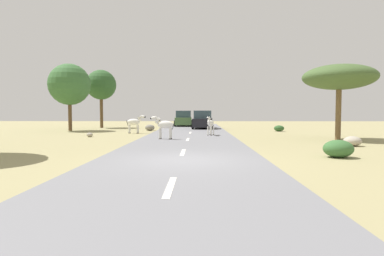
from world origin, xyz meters
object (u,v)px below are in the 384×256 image
zebra_0 (210,124)px  rock_3 (90,135)px  bush_0 (338,149)px  rock_2 (150,128)px  tree_2 (69,85)px  car_0 (184,119)px  car_1 (203,120)px  tree_0 (101,85)px  zebra_2 (135,122)px  rock_0 (352,141)px  bush_1 (279,128)px  tree_4 (339,78)px  zebra_1 (164,125)px

zebra_0 → rock_3: 8.24m
bush_0 → rock_2: (-9.51, 16.40, -0.06)m
tree_2 → car_0: bearing=40.8°
car_0 → car_1: bearing=-68.2°
tree_0 → tree_2: bearing=-102.7°
zebra_2 → car_1: size_ratio=0.35×
rock_2 → car_1: bearing=31.9°
rock_0 → rock_2: bearing=133.8°
bush_1 → tree_0: bearing=161.8°
zebra_2 → tree_2: 7.72m
rock_2 → zebra_2: bearing=-101.3°
car_1 → tree_4: size_ratio=0.98×
rock_3 → rock_0: bearing=-20.0°
car_0 → tree_2: 13.11m
rock_3 → tree_4: bearing=-6.6°
tree_0 → bush_1: size_ratio=7.00×
zebra_2 → tree_0: 10.44m
car_1 → bush_0: (4.76, -19.36, -0.52)m
tree_2 → rock_0: bearing=-32.6°
zebra_0 → rock_3: size_ratio=3.38×
car_0 → tree_2: size_ratio=0.74×
bush_0 → rock_3: bush_0 is taller
zebra_1 → zebra_2: zebra_1 is taller
tree_0 → tree_2: size_ratio=1.02×
zebra_0 → car_0: car_0 is taller
rock_0 → zebra_0: bearing=136.4°
tree_2 → bush_1: size_ratio=6.84×
car_1 → bush_0: size_ratio=4.03×
tree_4 → bush_1: 9.01m
bush_0 → rock_3: size_ratio=2.66×
tree_2 → rock_2: tree_2 is taller
zebra_1 → car_1: 12.33m
tree_4 → car_1: bearing=124.3°
tree_4 → rock_3: 16.26m
car_0 → zebra_0: bearing=-80.7°
zebra_2 → rock_0: size_ratio=1.80×
rock_0 → rock_2: size_ratio=1.04×
zebra_0 → car_1: (-0.39, 8.91, -0.01)m
rock_0 → car_1: bearing=115.0°
bush_0 → zebra_1: bearing=135.0°
car_1 → zebra_2: bearing=-127.4°
car_0 → tree_0: 9.65m
car_0 → tree_2: tree_2 is taller
rock_0 → rock_3: bearing=160.0°
rock_2 → bush_0: bearing=-59.9°
bush_1 → rock_0: size_ratio=0.99×
zebra_0 → bush_1: size_ratio=1.62×
rock_0 → rock_2: rock_2 is taller
car_1 → rock_2: car_1 is taller
zebra_1 → car_1: car_1 is taller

